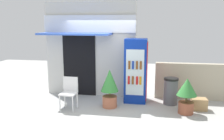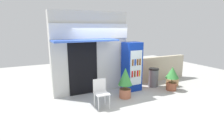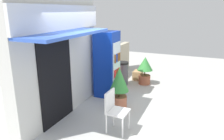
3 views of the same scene
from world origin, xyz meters
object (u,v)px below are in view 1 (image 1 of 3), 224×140
Objects in this scene: potted_plant_near_shop at (110,86)px; trash_bin at (171,91)px; plastic_chair at (69,91)px; drink_cooler at (136,71)px; potted_plant_curbside at (187,93)px; cardboard_box at (199,104)px.

potted_plant_near_shop is 1.86m from trash_bin.
potted_plant_near_shop reaches higher than plastic_chair.
drink_cooler is 2.01× the size of potted_plant_curbside.
potted_plant_curbside is 1.20× the size of trash_bin.
drink_cooler is 1.21m from trash_bin.
trash_bin is at bearing 155.47° from cardboard_box.
trash_bin is (2.86, 0.90, -0.13)m from plastic_chair.
potted_plant_curbside is at bearing -137.85° from cardboard_box.
cardboard_box is (2.52, 0.23, -0.47)m from potted_plant_near_shop.
potted_plant_curbside reaches higher than cardboard_box.
drink_cooler is 2.10m from plastic_chair.
plastic_chair is at bearing -171.39° from cardboard_box.
plastic_chair is 0.94× the size of potted_plant_curbside.
potted_plant_curbside reaches higher than trash_bin.
plastic_chair is 3.23m from potted_plant_curbside.
cardboard_box is at bearing -13.30° from drink_cooler.
potted_plant_near_shop reaches higher than potted_plant_curbside.
drink_cooler is 1.02m from potted_plant_near_shop.
potted_plant_near_shop is at bearing -174.90° from cardboard_box.
plastic_chair is 1.13× the size of trash_bin.
drink_cooler reaches higher than potted_plant_near_shop.
trash_bin is (1.06, -0.08, -0.57)m from drink_cooler.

